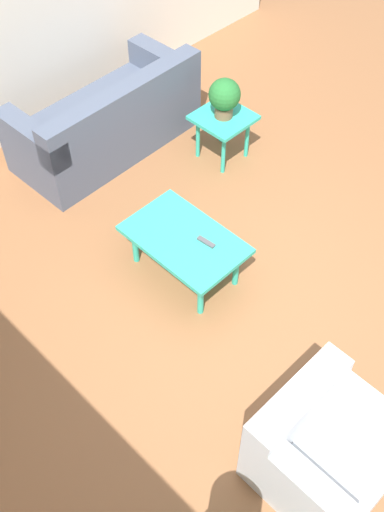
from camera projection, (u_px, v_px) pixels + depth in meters
ground_plane at (250, 287)px, 4.96m from camera, size 14.00×14.00×0.00m
wall_right at (3, 3)px, 5.33m from camera, size 0.12×7.20×2.70m
sofa at (108, 122)px, 5.89m from camera, size 0.90×1.89×0.84m
armchair at (322, 449)px, 3.76m from camera, size 0.78×0.81×0.72m
coffee_table at (184, 242)px, 4.79m from camera, size 0.97×0.61×0.42m
side_table_plant at (223, 122)px, 5.73m from camera, size 0.51×0.51×0.48m
potted_plant at (224, 96)px, 5.51m from camera, size 0.30×0.30×0.39m
remote_control at (206, 242)px, 4.71m from camera, size 0.16×0.06×0.02m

